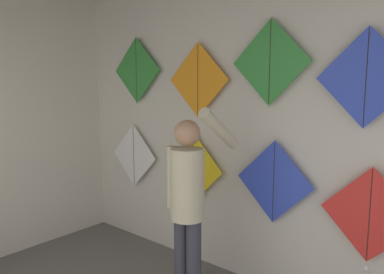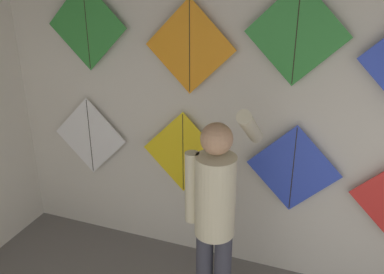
# 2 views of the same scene
# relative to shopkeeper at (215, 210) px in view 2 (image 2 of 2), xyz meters

# --- Properties ---
(back_panel) EXTENTS (4.73, 0.06, 2.80)m
(back_panel) POSITION_rel_shopkeeper_xyz_m (-0.10, 0.73, 0.48)
(back_panel) COLOR beige
(back_panel) RESTS_ON ground
(shopkeeper) EXTENTS (0.42, 0.57, 1.64)m
(shopkeeper) POSITION_rel_shopkeeper_xyz_m (0.00, 0.00, 0.00)
(shopkeeper) COLOR #383842
(shopkeeper) RESTS_ON ground
(kite_0) EXTENTS (0.71, 0.01, 0.71)m
(kite_0) POSITION_rel_shopkeeper_xyz_m (-1.36, 0.64, 0.07)
(kite_0) COLOR white
(kite_1) EXTENTS (0.71, 0.01, 0.71)m
(kite_1) POSITION_rel_shopkeeper_xyz_m (-0.48, 0.64, 0.05)
(kite_1) COLOR yellow
(kite_2) EXTENTS (0.71, 0.01, 0.71)m
(kite_2) POSITION_rel_shopkeeper_xyz_m (0.41, 0.64, 0.06)
(kite_2) COLOR blue
(kite_4) EXTENTS (0.71, 0.01, 0.71)m
(kite_4) POSITION_rel_shopkeeper_xyz_m (-1.29, 0.64, 1.02)
(kite_4) COLOR #338C38
(kite_5) EXTENTS (0.71, 0.01, 0.71)m
(kite_5) POSITION_rel_shopkeeper_xyz_m (-0.42, 0.64, 0.92)
(kite_5) COLOR orange
(kite_6) EXTENTS (0.71, 0.01, 0.71)m
(kite_6) POSITION_rel_shopkeeper_xyz_m (0.34, 0.64, 1.06)
(kite_6) COLOR #338C38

